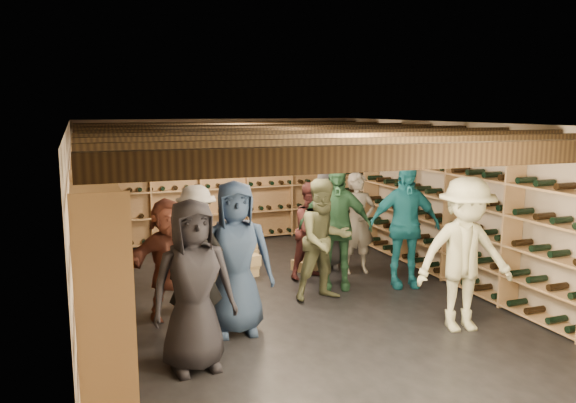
# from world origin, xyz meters

# --- Properties ---
(ground) EXTENTS (8.00, 8.00, 0.00)m
(ground) POSITION_xyz_m (0.00, 0.00, 0.00)
(ground) COLOR black
(ground) RESTS_ON ground
(walls) EXTENTS (5.52, 8.02, 2.40)m
(walls) POSITION_xyz_m (0.00, 0.00, 1.20)
(walls) COLOR tan
(walls) RESTS_ON ground
(ceiling) EXTENTS (5.50, 8.00, 0.01)m
(ceiling) POSITION_xyz_m (0.00, 0.00, 2.40)
(ceiling) COLOR #BCB2A1
(ceiling) RESTS_ON walls
(ceiling_joists) EXTENTS (5.40, 7.12, 0.18)m
(ceiling_joists) POSITION_xyz_m (0.00, 0.00, 2.26)
(ceiling_joists) COLOR black
(ceiling_joists) RESTS_ON ground
(wine_rack_left) EXTENTS (0.32, 7.50, 2.15)m
(wine_rack_left) POSITION_xyz_m (-2.57, 0.00, 1.08)
(wine_rack_left) COLOR tan
(wine_rack_left) RESTS_ON ground
(wine_rack_right) EXTENTS (0.32, 7.50, 2.15)m
(wine_rack_right) POSITION_xyz_m (2.57, 0.00, 1.08)
(wine_rack_right) COLOR tan
(wine_rack_right) RESTS_ON ground
(wine_rack_back) EXTENTS (4.70, 0.30, 2.15)m
(wine_rack_back) POSITION_xyz_m (0.00, 3.83, 1.07)
(wine_rack_back) COLOR tan
(wine_rack_back) RESTS_ON ground
(crate_stack_left) EXTENTS (0.59, 0.49, 0.68)m
(crate_stack_left) POSITION_xyz_m (-0.27, 1.63, 0.34)
(crate_stack_left) COLOR tan
(crate_stack_left) RESTS_ON ground
(crate_stack_right) EXTENTS (0.56, 0.43, 0.34)m
(crate_stack_right) POSITION_xyz_m (-0.36, 1.30, 0.17)
(crate_stack_right) COLOR tan
(crate_stack_right) RESTS_ON ground
(crate_loose) EXTENTS (0.59, 0.49, 0.17)m
(crate_loose) POSITION_xyz_m (0.78, 1.30, 0.09)
(crate_loose) COLOR tan
(crate_loose) RESTS_ON ground
(person_0) EXTENTS (0.89, 0.62, 1.73)m
(person_0) POSITION_xyz_m (-1.67, -1.57, 0.87)
(person_0) COLOR black
(person_0) RESTS_ON ground
(person_1) EXTENTS (0.63, 0.45, 1.62)m
(person_1) POSITION_xyz_m (-1.53, -1.04, 0.81)
(person_1) COLOR black
(person_1) RESTS_ON ground
(person_2) EXTENTS (0.84, 0.67, 1.67)m
(person_2) POSITION_xyz_m (0.41, -0.12, 0.83)
(person_2) COLOR #525537
(person_2) RESTS_ON ground
(person_3) EXTENTS (1.29, 0.89, 1.82)m
(person_3) POSITION_xyz_m (1.50, -1.67, 0.91)
(person_3) COLOR #C0C195
(person_3) RESTS_ON ground
(person_4) EXTENTS (1.14, 0.69, 1.81)m
(person_4) POSITION_xyz_m (1.75, 0.02, 0.91)
(person_4) COLOR #1B7484
(person_4) RESTS_ON ground
(person_5) EXTENTS (1.47, 0.94, 1.51)m
(person_5) POSITION_xyz_m (-1.67, -0.02, 0.76)
(person_5) COLOR brown
(person_5) RESTS_ON ground
(person_6) EXTENTS (0.94, 0.67, 1.79)m
(person_6) POSITION_xyz_m (-1.03, -0.82, 0.90)
(person_6) COLOR #21314E
(person_6) RESTS_ON ground
(person_7) EXTENTS (0.63, 0.45, 1.61)m
(person_7) POSITION_xyz_m (1.43, 0.87, 0.81)
(person_7) COLOR gray
(person_7) RESTS_ON ground
(person_8) EXTENTS (0.83, 0.71, 1.50)m
(person_8) POSITION_xyz_m (0.66, 0.84, 0.75)
(person_8) COLOR #4F2121
(person_8) RESTS_ON ground
(person_9) EXTENTS (1.12, 0.82, 1.56)m
(person_9) POSITION_xyz_m (-1.17, 0.69, 0.78)
(person_9) COLOR #9D9A90
(person_9) RESTS_ON ground
(person_10) EXTENTS (1.15, 0.81, 1.81)m
(person_10) POSITION_xyz_m (0.77, 0.30, 0.91)
(person_10) COLOR #254F31
(person_10) RESTS_ON ground
(person_12) EXTENTS (0.91, 0.76, 1.59)m
(person_12) POSITION_xyz_m (1.09, 1.30, 0.79)
(person_12) COLOR #313136
(person_12) RESTS_ON ground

